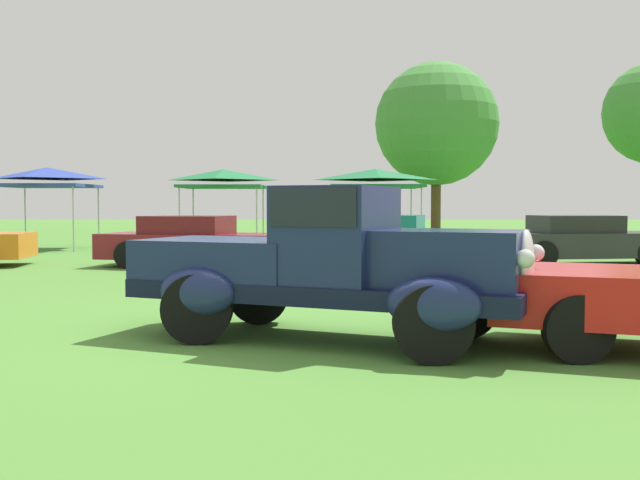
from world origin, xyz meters
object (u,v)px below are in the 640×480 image
(show_car_charcoal, at_px, (580,240))
(canopy_tent_left_field, at_px, (47,176))
(show_car_teal, at_px, (392,240))
(canopy_tent_right_field, at_px, (375,177))
(feature_pickup_truck, at_px, (331,262))
(canopy_tent_center_field, at_px, (223,178))
(show_car_burgundy, at_px, (193,242))

(show_car_charcoal, bearing_deg, canopy_tent_left_field, 158.39)
(show_car_teal, bearing_deg, canopy_tent_right_field, 89.54)
(show_car_teal, xyz_separation_m, show_car_charcoal, (4.62, -0.43, 0.00))
(feature_pickup_truck, height_order, canopy_tent_center_field, canopy_tent_center_field)
(feature_pickup_truck, height_order, canopy_tent_right_field, canopy_tent_right_field)
(show_car_teal, bearing_deg, show_car_burgundy, -166.62)
(canopy_tent_right_field, bearing_deg, show_car_teal, -90.46)
(show_car_burgundy, xyz_separation_m, show_car_charcoal, (9.47, 0.73, -0.00))
(canopy_tent_right_field, bearing_deg, canopy_tent_center_field, 176.34)
(show_car_teal, bearing_deg, show_car_charcoal, -5.29)
(canopy_tent_right_field, bearing_deg, feature_pickup_truck, -95.62)
(feature_pickup_truck, relative_size, canopy_tent_left_field, 1.60)
(show_car_burgundy, height_order, show_car_charcoal, same)
(feature_pickup_truck, bearing_deg, canopy_tent_center_field, 101.60)
(feature_pickup_truck, relative_size, canopy_tent_right_field, 1.46)
(canopy_tent_left_field, bearing_deg, canopy_tent_right_field, 5.77)
(canopy_tent_left_field, bearing_deg, feature_pickup_truck, -60.24)
(canopy_tent_right_field, bearing_deg, show_car_charcoal, -57.83)
(feature_pickup_truck, height_order, show_car_burgundy, feature_pickup_truck)
(feature_pickup_truck, distance_m, canopy_tent_right_field, 17.45)
(canopy_tent_center_field, bearing_deg, canopy_tent_right_field, -3.66)
(canopy_tent_left_field, xyz_separation_m, canopy_tent_right_field, (10.96, 1.11, 0.00))
(feature_pickup_truck, bearing_deg, canopy_tent_right_field, 84.38)
(show_car_teal, distance_m, show_car_charcoal, 4.64)
(show_car_charcoal, relative_size, canopy_tent_left_field, 1.61)
(canopy_tent_left_field, distance_m, canopy_tent_right_field, 11.01)
(canopy_tent_center_field, distance_m, canopy_tent_right_field, 5.33)
(canopy_tent_left_field, xyz_separation_m, canopy_tent_center_field, (5.64, 1.45, 0.00))
(show_car_charcoal, height_order, canopy_tent_right_field, canopy_tent_right_field)
(canopy_tent_center_field, bearing_deg, canopy_tent_left_field, -165.59)
(show_car_teal, height_order, show_car_charcoal, same)
(feature_pickup_truck, height_order, canopy_tent_left_field, canopy_tent_left_field)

